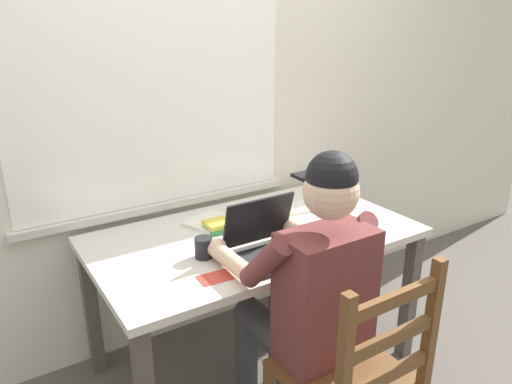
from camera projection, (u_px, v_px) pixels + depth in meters
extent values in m
plane|color=#56514C|center=(254.00, 361.00, 2.49)|extent=(8.00, 8.00, 0.00)
cube|color=silver|center=(202.00, 94.00, 2.45)|extent=(6.00, 0.04, 2.60)
cube|color=white|center=(154.00, 95.00, 2.29)|extent=(1.38, 0.01, 1.07)
cube|color=beige|center=(162.00, 205.00, 2.47)|extent=(1.44, 0.06, 0.04)
cube|color=beige|center=(254.00, 236.00, 2.26)|extent=(1.48, 0.83, 0.03)
cube|color=#4C4742|center=(409.00, 296.00, 2.44)|extent=(0.06, 0.06, 0.69)
cube|color=#4C4742|center=(92.00, 311.00, 2.32)|extent=(0.06, 0.06, 0.69)
cube|color=#4C4742|center=(317.00, 243.00, 3.02)|extent=(0.06, 0.06, 0.69)
cube|color=brown|center=(325.00, 296.00, 1.74)|extent=(0.34, 0.20, 0.50)
sphere|color=#DBB293|center=(331.00, 192.00, 1.61)|extent=(0.19, 0.19, 0.19)
sphere|color=black|center=(332.00, 177.00, 1.59)|extent=(0.17, 0.17, 0.17)
cube|color=black|center=(315.00, 176.00, 1.66)|extent=(0.13, 0.10, 0.01)
cylinder|color=#38383D|center=(272.00, 334.00, 1.94)|extent=(0.13, 0.40, 0.13)
cylinder|color=#38383D|center=(308.00, 320.00, 2.03)|extent=(0.13, 0.40, 0.13)
cylinder|color=#38383D|center=(246.00, 355.00, 2.17)|extent=(0.10, 0.10, 0.47)
cylinder|color=#38383D|center=(279.00, 342.00, 2.27)|extent=(0.10, 0.10, 0.47)
cylinder|color=brown|center=(265.00, 262.00, 1.66)|extent=(0.10, 0.24, 0.25)
cylinder|color=#DBB293|center=(232.00, 262.00, 1.88)|extent=(0.07, 0.28, 0.07)
sphere|color=#DBB293|center=(217.00, 248.00, 1.99)|extent=(0.08, 0.08, 0.08)
cylinder|color=brown|center=(352.00, 236.00, 1.86)|extent=(0.10, 0.24, 0.25)
cylinder|color=#DBB293|center=(313.00, 238.00, 2.08)|extent=(0.07, 0.28, 0.07)
sphere|color=#DBB293|center=(292.00, 227.00, 2.18)|extent=(0.08, 0.08, 0.08)
cube|color=brown|center=(344.00, 374.00, 1.73)|extent=(0.42, 0.42, 0.02)
cube|color=brown|center=(343.00, 377.00, 2.06)|extent=(0.04, 0.04, 0.45)
cube|color=brown|center=(431.00, 324.00, 1.59)|extent=(0.04, 0.04, 0.48)
cube|color=brown|center=(344.00, 366.00, 1.40)|extent=(0.04, 0.04, 0.48)
cube|color=brown|center=(387.00, 376.00, 1.54)|extent=(0.36, 0.02, 0.04)
cube|color=brown|center=(391.00, 339.00, 1.49)|extent=(0.36, 0.02, 0.04)
cube|color=brown|center=(396.00, 299.00, 1.44)|extent=(0.36, 0.02, 0.04)
cube|color=black|center=(277.00, 257.00, 2.00)|extent=(0.33, 0.23, 0.02)
cube|color=#2B2B2D|center=(277.00, 255.00, 2.00)|extent=(0.29, 0.17, 0.00)
cube|color=black|center=(258.00, 220.00, 2.07)|extent=(0.33, 0.07, 0.22)
cube|color=silver|center=(258.00, 220.00, 2.07)|extent=(0.29, 0.05, 0.18)
ellipsoid|color=black|center=(324.00, 240.00, 2.14)|extent=(0.06, 0.10, 0.03)
cylinder|color=beige|center=(280.00, 215.00, 2.34)|extent=(0.08, 0.08, 0.09)
torus|color=beige|center=(289.00, 212.00, 2.36)|extent=(0.05, 0.01, 0.05)
cylinder|color=black|center=(204.00, 248.00, 2.00)|extent=(0.07, 0.07, 0.09)
torus|color=black|center=(214.00, 244.00, 2.03)|extent=(0.05, 0.01, 0.05)
cube|color=#38844C|center=(223.00, 227.00, 2.28)|extent=(0.17, 0.12, 0.02)
cube|color=gold|center=(222.00, 222.00, 2.28)|extent=(0.16, 0.11, 0.02)
cube|color=silver|center=(293.00, 208.00, 2.52)|extent=(0.26, 0.18, 0.02)
cube|color=white|center=(306.00, 234.00, 2.22)|extent=(0.29, 0.25, 0.01)
cube|color=silver|center=(210.00, 222.00, 2.35)|extent=(0.27, 0.25, 0.02)
cube|color=#C63D33|center=(215.00, 278.00, 1.86)|extent=(0.14, 0.10, 0.00)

